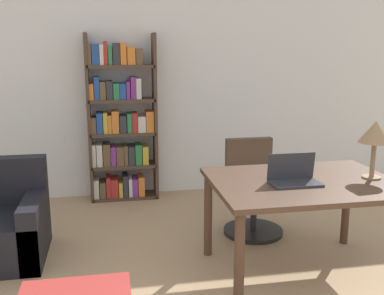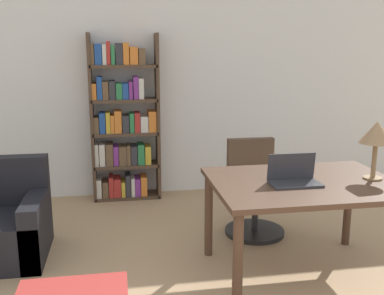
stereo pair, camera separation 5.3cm
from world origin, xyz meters
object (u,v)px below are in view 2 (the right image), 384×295
at_px(armchair, 1,227).
at_px(laptop, 294,177).
at_px(office_chair, 254,193).
at_px(bookshelf, 123,124).
at_px(desk, 304,193).
at_px(table_lamp, 376,134).

bearing_deg(armchair, laptop, -19.08).
bearing_deg(armchair, office_chair, 4.23).
xyz_separation_m(laptop, armchair, (-2.30, 0.80, -0.56)).
distance_m(laptop, bookshelf, 2.53).
xyz_separation_m(desk, laptop, (-0.11, -0.06, 0.15)).
relative_size(laptop, bookshelf, 0.19).
height_order(office_chair, armchair, office_chair).
height_order(table_lamp, office_chair, table_lamp).
bearing_deg(desk, table_lamp, -3.68).
height_order(desk, laptop, laptop).
xyz_separation_m(table_lamp, bookshelf, (-1.87, 2.19, -0.23)).
relative_size(desk, armchair, 1.71).
distance_m(table_lamp, office_chair, 1.37).
height_order(office_chair, bookshelf, bookshelf).
bearing_deg(office_chair, laptop, -90.25).
distance_m(armchair, bookshelf, 1.89).
relative_size(laptop, table_lamp, 0.82).
height_order(armchair, bookshelf, bookshelf).
height_order(desk, bookshelf, bookshelf).
bearing_deg(desk, laptop, -153.34).
xyz_separation_m(laptop, bookshelf, (-1.22, 2.21, 0.07)).
bearing_deg(desk, office_chair, 96.71).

